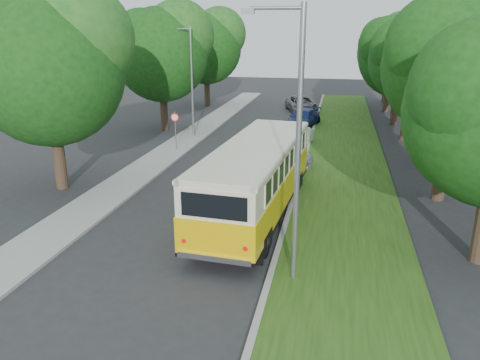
% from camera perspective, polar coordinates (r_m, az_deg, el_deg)
% --- Properties ---
extents(ground, '(120.00, 120.00, 0.00)m').
position_cam_1_polar(ground, '(17.71, -6.77, -6.68)').
color(ground, '#29292B').
rests_on(ground, ground).
extents(curb, '(0.20, 70.00, 0.15)m').
position_cam_1_polar(curb, '(21.55, 6.60, -1.89)').
color(curb, gray).
rests_on(curb, ground).
extents(grass_verge, '(4.50, 70.00, 0.13)m').
position_cam_1_polar(grass_verge, '(21.50, 12.84, -2.31)').
color(grass_verge, '#254612').
rests_on(grass_verge, ground).
extents(sidewalk, '(2.20, 70.00, 0.12)m').
position_cam_1_polar(sidewalk, '(23.74, -14.01, -0.47)').
color(sidewalk, gray).
rests_on(sidewalk, ground).
extents(treeline, '(24.27, 41.91, 9.46)m').
position_cam_1_polar(treeline, '(33.31, 8.40, 15.31)').
color(treeline, '#332319').
rests_on(treeline, ground).
extents(lamppost_near, '(1.71, 0.16, 8.00)m').
position_cam_1_polar(lamppost_near, '(13.11, 6.74, 4.73)').
color(lamppost_near, gray).
rests_on(lamppost_near, ground).
extents(lamppost_far, '(1.71, 0.16, 7.50)m').
position_cam_1_polar(lamppost_far, '(32.94, -6.06, 12.21)').
color(lamppost_far, gray).
rests_on(lamppost_far, ground).
extents(warning_sign, '(0.56, 0.10, 2.50)m').
position_cam_1_polar(warning_sign, '(29.45, -7.91, 6.74)').
color(warning_sign, gray).
rests_on(warning_sign, ground).
extents(vintage_bus, '(3.45, 10.64, 3.11)m').
position_cam_1_polar(vintage_bus, '(18.78, 1.96, -0.01)').
color(vintage_bus, '#EBBA07').
rests_on(vintage_bus, ground).
extents(car_silver, '(2.56, 4.11, 1.30)m').
position_cam_1_polar(car_silver, '(24.54, 5.99, 2.02)').
color(car_silver, '#B8B9BD').
rests_on(car_silver, ground).
extents(car_white, '(2.58, 4.38, 1.36)m').
position_cam_1_polar(car_white, '(30.25, 6.34, 5.10)').
color(car_white, white).
rests_on(car_white, ground).
extents(car_blue, '(2.96, 4.92, 1.33)m').
position_cam_1_polar(car_blue, '(37.20, 7.65, 7.43)').
color(car_blue, navy).
rests_on(car_blue, ground).
extents(car_grey, '(3.66, 5.57, 1.42)m').
position_cam_1_polar(car_grey, '(44.24, 7.53, 9.15)').
color(car_grey, '#54565B').
rests_on(car_grey, ground).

